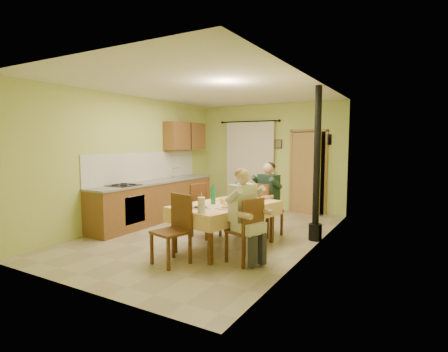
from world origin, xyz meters
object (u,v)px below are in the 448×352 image
Objects in this scene: dining_table at (226,226)px; man_far at (268,190)px; chair_left at (206,221)px; chair_right at (245,244)px; chair_near at (172,244)px; chair_far at (267,220)px; stove_flue at (316,185)px; man_right at (244,205)px.

man_far is (0.30, 1.10, 0.50)m from dining_table.
chair_right is at bearing 65.19° from chair_left.
man_far is (0.60, 2.20, 0.59)m from chair_near.
chair_far is (0.30, 1.09, -0.09)m from dining_table.
chair_near is 1.08m from chair_right.
chair_far reaches higher than dining_table.
chair_near is (-0.29, -1.10, -0.09)m from dining_table.
dining_table is at bearing -134.95° from stove_flue.
stove_flue is at bearing 58.14° from dining_table.
man_right is (0.91, 0.57, 0.59)m from chair_near.
man_far reaches higher than chair_near.
stove_flue is at bearing -109.51° from chair_near.
dining_table is at bearing 69.08° from man_right.
chair_right is 0.71× the size of man_right.
stove_flue is (1.21, 1.21, 0.65)m from dining_table.
chair_far is 0.73× the size of man_far.
chair_far is at bearing 135.46° from chair_left.
chair_right is at bearing -108.54° from stove_flue.
chair_far is 1.18m from stove_flue.
dining_table is 1.13m from chair_far.
man_right is (0.31, -1.61, 0.59)m from chair_far.
dining_table is 1.46× the size of man_far.
chair_near is at bearing -84.63° from chair_far.
man_right is at bearing -58.71° from man_far.
man_far is at bearing 135.90° from chair_left.
chair_near is 2.85m from stove_flue.
man_right reaches higher than chair_far.
chair_right is 1.62m from chair_left.
stove_flue is (0.60, 1.74, 0.15)m from man_right.
dining_table is 1.99× the size of chair_far.
stove_flue is at bearing 1.18° from chair_right.
man_far and man_right have the same top height.
chair_near is 0.74× the size of man_right.
chair_near reaches higher than chair_right.
chair_left is at bearing -62.14° from chair_near.
dining_table is 1.97× the size of chair_near.
chair_near is at bearing 141.36° from chair_right.
chair_far is 1.74m from man_right.
chair_near is at bearing -123.07° from stove_flue.
man_right reaches higher than dining_table.
man_right reaches higher than chair_left.
stove_flue is at bearing 0.73° from man_right.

